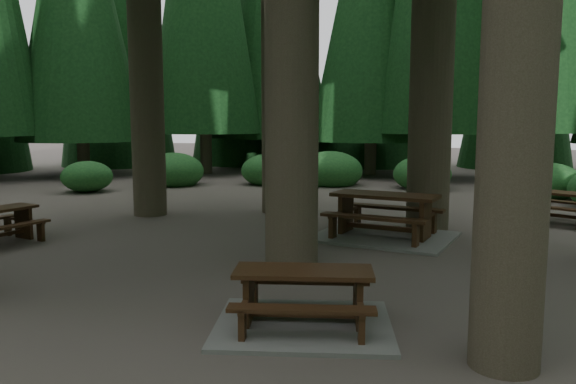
% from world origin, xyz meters
% --- Properties ---
extents(ground, '(80.00, 80.00, 0.00)m').
position_xyz_m(ground, '(0.00, 0.00, 0.00)').
color(ground, '#514942').
rests_on(ground, ground).
extents(picnic_table_a, '(2.38, 2.16, 0.67)m').
position_xyz_m(picnic_table_a, '(1.88, -2.24, 0.21)').
color(picnic_table_a, gray).
rests_on(picnic_table_a, ground).
extents(picnic_table_c, '(2.83, 2.43, 0.88)m').
position_xyz_m(picnic_table_c, '(1.74, 2.89, 0.32)').
color(picnic_table_c, gray).
rests_on(picnic_table_c, ground).
extents(picnic_table_d, '(2.03, 1.87, 0.71)m').
position_xyz_m(picnic_table_d, '(5.06, 5.97, 0.47)').
color(picnic_table_d, '#352010').
rests_on(picnic_table_d, ground).
extents(shrub_ring, '(23.86, 24.64, 1.49)m').
position_xyz_m(shrub_ring, '(0.70, 0.75, 0.40)').
color(shrub_ring, '#1E5727').
rests_on(shrub_ring, ground).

